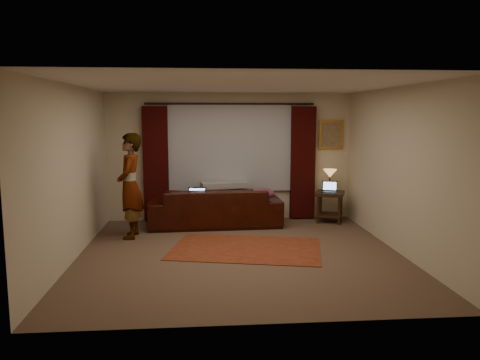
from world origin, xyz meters
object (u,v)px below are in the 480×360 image
Objects in this scene: tiffany_lamp at (330,180)px; laptop_table at (329,187)px; laptop_sofa at (196,195)px; end_table at (330,207)px; sofa at (215,199)px; person at (130,186)px.

tiffany_lamp reaches higher than laptop_table.
laptop_sofa is 0.60× the size of end_table.
laptop_table is (-0.04, -0.07, 0.42)m from end_table.
sofa is 0.43m from laptop_sofa.
laptop_sofa is 2.73m from end_table.
end_table is 1.41× the size of tiffany_lamp.
person is at bearing -146.58° from laptop_sofa.
person is at bearing -165.49° from tiffany_lamp.
sofa is 2.37m from tiffany_lamp.
laptop_sofa is at bearing -173.47° from end_table.
end_table is at bearing 103.68° from person.
sofa reaches higher than laptop_sofa.
sofa is at bearing -177.45° from end_table.
sofa is 8.00× the size of laptop_table.
end_table is (2.69, 0.31, -0.33)m from laptop_sofa.
sofa is at bearing -174.96° from tiffany_lamp.
laptop_sofa is 0.85× the size of tiffany_lamp.
person reaches higher than sofa.
tiffany_lamp is at bearing 14.97° from laptop_sofa.
sofa is 2.30m from laptop_table.
end_table is at bearing 80.16° from laptop_table.
end_table is 3.98m from person.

